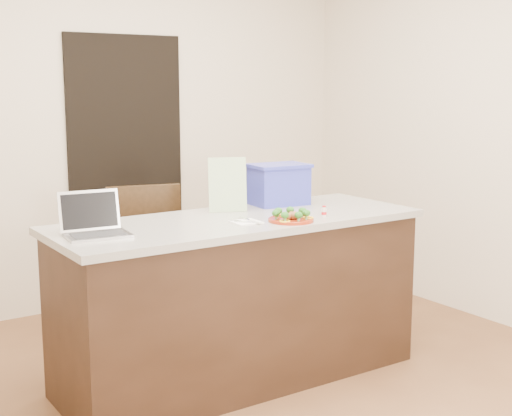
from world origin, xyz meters
TOP-DOWN VIEW (x-y plane):
  - ground at (0.00, 0.00)m, footprint 4.00×4.00m
  - room_shell at (0.00, 0.00)m, footprint 4.00×4.00m
  - doorway at (0.10, 1.98)m, footprint 0.90×0.02m
  - island at (0.00, 0.25)m, footprint 2.06×0.76m
  - plate at (0.18, 0.01)m, footprint 0.24×0.24m
  - meatballs at (0.18, 0.01)m, footprint 0.10×0.09m
  - broccoli at (0.18, 0.01)m, footprint 0.20×0.20m
  - pepper_rings at (0.18, 0.01)m, footprint 0.22×0.20m
  - napkin at (-0.04, 0.12)m, footprint 0.15×0.15m
  - fork at (-0.06, 0.12)m, footprint 0.08×0.13m
  - knife at (-0.01, 0.10)m, footprint 0.02×0.21m
  - yogurt_bottle at (0.41, 0.02)m, footprint 0.03×0.03m
  - laptop at (-0.82, 0.26)m, footprint 0.32×0.26m
  - leaflet at (0.05, 0.45)m, footprint 0.22×0.13m
  - blue_box at (0.44, 0.49)m, footprint 0.36×0.28m
  - chair at (-0.21, 0.90)m, footprint 0.55×0.56m

SIDE VIEW (x-z plane):
  - ground at x=0.00m, z-range 0.00..0.00m
  - island at x=0.00m, z-range 0.00..0.92m
  - chair at x=-0.21m, z-range 0.07..1.10m
  - napkin at x=-0.04m, z-range 0.92..0.93m
  - fork at x=-0.06m, z-range 0.93..0.93m
  - plate at x=0.18m, z-range 0.92..0.94m
  - knife at x=-0.01m, z-range 0.93..0.93m
  - pepper_rings at x=0.18m, z-range 0.93..0.94m
  - yogurt_bottle at x=0.41m, z-range 0.91..0.98m
  - meatballs at x=0.18m, z-range 0.93..0.97m
  - broccoli at x=0.18m, z-range 0.95..0.99m
  - laptop at x=-0.82m, z-range 0.87..1.08m
  - doorway at x=0.10m, z-range 0.00..2.00m
  - blue_box at x=0.44m, z-range 0.92..1.17m
  - leaflet at x=0.05m, z-range 0.92..1.23m
  - room_shell at x=0.00m, z-range -0.38..3.62m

